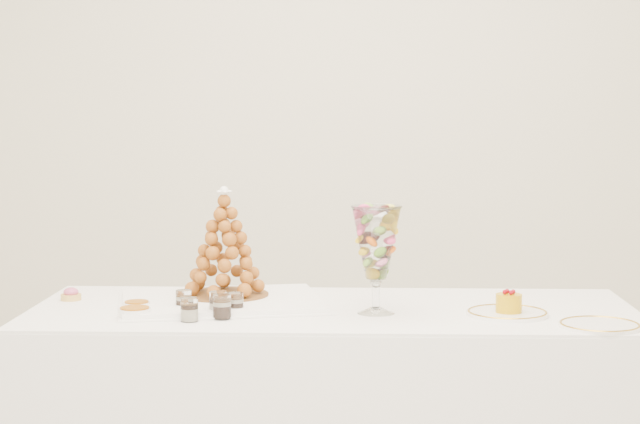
{
  "coord_description": "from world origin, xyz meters",
  "views": [
    {
      "loc": [
        0.19,
        -2.99,
        1.32
      ],
      "look_at": [
        0.0,
        0.22,
        1.0
      ],
      "focal_mm": 60.0,
      "sensor_mm": 36.0,
      "label": 1
    }
  ],
  "objects": [
    {
      "name": "verrine_a",
      "position": [
        -0.4,
        0.15,
        0.74
      ],
      "size": [
        0.06,
        0.06,
        0.06
      ],
      "primitive_type": "cylinder",
      "rotation": [
        0.0,
        0.0,
        -0.2
      ],
      "color": "white",
      "rests_on": "buffet_table"
    },
    {
      "name": "verrine_e",
      "position": [
        -0.27,
        0.04,
        0.74
      ],
      "size": [
        0.07,
        0.07,
        0.07
      ],
      "primitive_type": "cylinder",
      "rotation": [
        0.0,
        0.0,
        -0.31
      ],
      "color": "white",
      "rests_on": "buffet_table"
    },
    {
      "name": "mousse_cake",
      "position": [
        0.56,
        0.14,
        0.74
      ],
      "size": [
        0.08,
        0.08,
        0.07
      ],
      "color": "#CB9709",
      "rests_on": "cake_plate"
    },
    {
      "name": "verrine_b",
      "position": [
        -0.29,
        0.09,
        0.74
      ],
      "size": [
        0.06,
        0.06,
        0.07
      ],
      "primitive_type": "cylinder",
      "rotation": [
        0.0,
        0.0,
        -0.19
      ],
      "color": "white",
      "rests_on": "buffet_table"
    },
    {
      "name": "cake_plate",
      "position": [
        0.56,
        0.14,
        0.71
      ],
      "size": [
        0.24,
        0.24,
        0.01
      ],
      "primitive_type": "cylinder",
      "color": "white",
      "rests_on": "buffet_table"
    },
    {
      "name": "croquembouche",
      "position": [
        -0.3,
        0.32,
        0.89
      ],
      "size": [
        0.28,
        0.28,
        0.34
      ],
      "rotation": [
        0.0,
        0.0,
        -0.09
      ],
      "color": "brown",
      "rests_on": "lace_tray"
    },
    {
      "name": "verrine_c",
      "position": [
        -0.24,
        0.12,
        0.74
      ],
      "size": [
        0.05,
        0.05,
        0.06
      ],
      "primitive_type": "cylinder",
      "rotation": [
        0.0,
        0.0,
        0.16
      ],
      "color": "white",
      "rests_on": "buffet_table"
    },
    {
      "name": "ramekin_back",
      "position": [
        -0.55,
        0.15,
        0.72
      ],
      "size": [
        0.08,
        0.08,
        0.03
      ],
      "primitive_type": "cylinder",
      "color": "white",
      "rests_on": "buffet_table"
    },
    {
      "name": "pink_tart",
      "position": [
        -0.8,
        0.31,
        0.72
      ],
      "size": [
        0.06,
        0.06,
        0.04
      ],
      "color": "tan",
      "rests_on": "buffet_table"
    },
    {
      "name": "lace_tray",
      "position": [
        -0.31,
        0.26,
        0.71
      ],
      "size": [
        0.69,
        0.58,
        0.02
      ],
      "primitive_type": "cube",
      "rotation": [
        0.0,
        0.0,
        0.23
      ],
      "color": "white",
      "rests_on": "buffet_table"
    },
    {
      "name": "spare_plate",
      "position": [
        0.8,
        -0.01,
        0.71
      ],
      "size": [
        0.23,
        0.23,
        0.01
      ],
      "primitive_type": "cylinder",
      "color": "white",
      "rests_on": "buffet_table"
    },
    {
      "name": "verrine_d",
      "position": [
        -0.36,
        -0.0,
        0.74
      ],
      "size": [
        0.06,
        0.06,
        0.07
      ],
      "primitive_type": "cylinder",
      "rotation": [
        0.0,
        0.0,
        -0.28
      ],
      "color": "white",
      "rests_on": "buffet_table"
    },
    {
      "name": "ramekin_front",
      "position": [
        -0.52,
        0.03,
        0.72
      ],
      "size": [
        0.1,
        0.1,
        0.03
      ],
      "primitive_type": "cylinder",
      "color": "white",
      "rests_on": "buffet_table"
    },
    {
      "name": "macaron_vase",
      "position": [
        0.17,
        0.15,
        0.91
      ],
      "size": [
        0.15,
        0.15,
        0.32
      ],
      "color": "white",
      "rests_on": "buffet_table"
    },
    {
      "name": "buffet_table",
      "position": [
        0.04,
        0.23,
        0.35
      ],
      "size": [
        1.87,
        0.78,
        0.7
      ],
      "rotation": [
        0.0,
        0.0,
        0.02
      ],
      "color": "white",
      "rests_on": "ground"
    }
  ]
}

